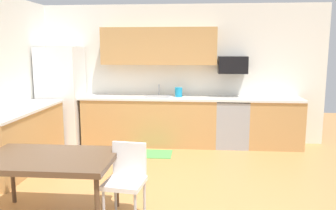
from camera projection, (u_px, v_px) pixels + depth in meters
ground_plane at (161, 193)px, 4.48m from camera, size 12.00×12.00×0.00m
wall_back at (175, 74)px, 6.87m from camera, size 5.80×0.10×2.70m
cabinet_run_back at (150, 122)px, 6.71m from camera, size 2.55×0.60×0.90m
cabinet_run_back_right at (274, 124)px, 6.51m from camera, size 1.00×0.60×0.90m
cabinet_run_left at (21, 140)px, 5.39m from camera, size 0.60×2.00×0.90m
countertop_back at (174, 98)px, 6.59m from camera, size 4.80×0.64×0.04m
countertop_left at (18, 110)px, 5.31m from camera, size 0.64×2.00×0.04m
upper_cabinets_back at (159, 46)px, 6.59m from camera, size 2.20×0.34×0.70m
refrigerator at (62, 96)px, 6.70m from camera, size 0.76×0.70×1.89m
oven_range at (231, 123)px, 6.58m from camera, size 0.60×0.60×0.91m
microwave at (233, 65)px, 6.49m from camera, size 0.54×0.36×0.32m
sink_basin at (158, 100)px, 6.63m from camera, size 0.48×0.40×0.14m
sink_faucet at (159, 90)px, 6.78m from camera, size 0.02×0.02×0.24m
dining_table at (48, 162)px, 3.68m from camera, size 1.40×0.90×0.73m
chair_near_table at (126, 176)px, 3.72m from camera, size 0.45×0.45×0.85m
floor_mat at (152, 154)px, 6.13m from camera, size 0.70×0.50×0.01m
kettle at (179, 93)px, 6.62m from camera, size 0.14×0.14×0.20m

